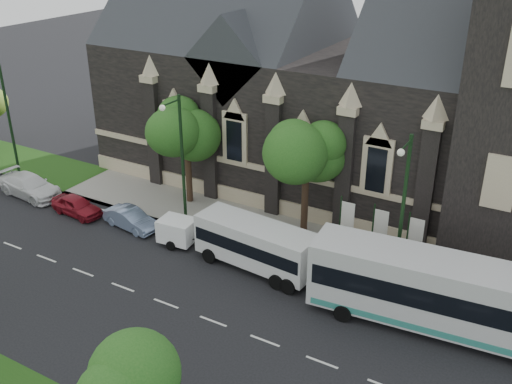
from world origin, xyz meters
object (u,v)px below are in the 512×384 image
Objects in this scene: street_lamp_near at (402,208)px; street_lamp_far at (6,117)px; banner_flag_center at (377,231)px; car_far_red at (77,206)px; street_lamp_mid at (180,157)px; tree_walk_right at (312,149)px; sedan at (131,219)px; box_trailer at (177,230)px; tour_coach at (446,295)px; banner_flag_right at (412,239)px; car_far_white at (30,186)px; shuttle_bus at (256,243)px; tree_walk_left at (190,126)px; banner_flag_left at (345,222)px.

street_lamp_near is 1.00× the size of street_lamp_far.
street_lamp_far is 28.48m from banner_flag_center.
street_lamp_mid is at bearing -71.05° from car_far_red.
tree_walk_right reaches higher than car_far_red.
banner_flag_center is 15.90m from sedan.
banner_flag_center is at bearing 12.31° from box_trailer.
street_lamp_near is 0.67× the size of tour_coach.
street_lamp_near is 2.79× the size of box_trailer.
banner_flag_center is at bearing 180.00° from banner_flag_right.
car_far_white is (-27.04, -3.41, -1.60)m from banner_flag_right.
shuttle_bus reaches higher than sedan.
tree_walk_right is 9.67m from box_trailer.
banner_flag_right reaches higher than sedan.
sedan is at bearing -152.95° from street_lamp_mid.
tree_walk_left is 1.95× the size of car_far_red.
street_lamp_mid is at bearing 0.00° from street_lamp_far.
car_far_red is at bearing -174.77° from street_lamp_near.
street_lamp_near is 1.21× the size of shuttle_bus.
tree_walk_left is at bearing 171.98° from banner_flag_left.
car_far_white is (-13.55, 0.24, -0.18)m from box_trailer.
tree_walk_left is at bearing 152.33° from shuttle_bus.
street_lamp_mid is (1.80, -3.61, -0.62)m from tree_walk_left.
street_lamp_mid is at bearing 109.38° from box_trailer.
car_far_white is (-12.75, -1.50, -4.33)m from street_lamp_mid.
banner_flag_center is at bearing 3.86° from street_lamp_far.
car_far_red is (-13.97, -0.33, -0.96)m from shuttle_bus.
street_lamp_mid is at bearing -172.40° from banner_flag_right.
box_trailer is (16.80, -1.74, -4.15)m from street_lamp_far.
street_lamp_far is 9.71m from car_far_red.
street_lamp_far is (-16.00, 0.00, 0.00)m from street_lamp_mid.
tree_walk_right is at bearing 8.86° from street_lamp_far.
car_far_red reaches higher than sedan.
street_lamp_mid is 2.25× the size of banner_flag_left.
shuttle_bus is (-3.91, -3.55, -0.75)m from banner_flag_left.
banner_flag_center is 25.32m from car_far_white.
street_lamp_far reaches higher than banner_flag_right.
banner_flag_center is 0.54× the size of shuttle_bus.
shuttle_bus is at bearing -148.98° from banner_flag_center.
tree_walk_left is 16.22m from street_lamp_near.
shuttle_bus is 2.32× the size of box_trailer.
street_lamp_near is 1.67× the size of car_far_white.
tree_walk_right is 1.94× the size of sedan.
car_far_white is at bearing 173.72° from box_trailer.
street_lamp_near is at bearing -82.01° from car_far_white.
car_far_white is at bearing -165.62° from tree_walk_right.
banner_flag_center is at bearing -6.89° from tree_walk_left.
street_lamp_far is 2.25× the size of banner_flag_right.
car_far_red is (-19.88, -3.88, -1.71)m from banner_flag_center.
box_trailer is at bearing -159.00° from banner_flag_left.
street_lamp_far is at bearing 90.33° from sedan.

